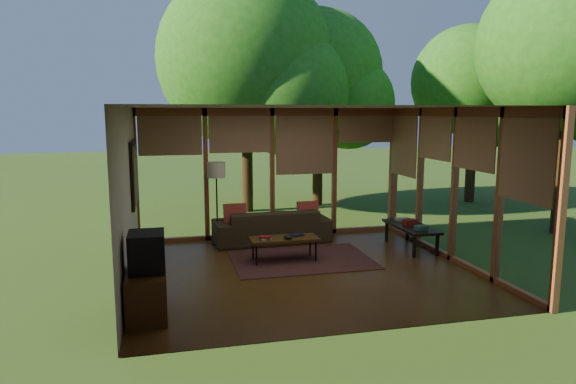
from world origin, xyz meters
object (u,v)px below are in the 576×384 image
object	(u,v)px
television	(147,252)
floor_lamp	(216,175)
sofa	(272,226)
coffee_table	(284,240)
side_console	(411,228)
media_cabinet	(147,293)

from	to	relation	value
television	floor_lamp	distance (m)	3.65
sofa	television	size ratio (longest dim) A/B	4.22
floor_lamp	coffee_table	distance (m)	2.03
television	side_console	world-z (taller)	television
sofa	floor_lamp	bearing A→B (deg)	-4.86
television	media_cabinet	bearing A→B (deg)	180.00
media_cabinet	side_console	size ratio (longest dim) A/B	0.71
sofa	media_cabinet	xyz separation A→B (m)	(-2.35, -3.35, -0.04)
floor_lamp	media_cabinet	bearing A→B (deg)	-110.36
media_cabinet	coffee_table	world-z (taller)	media_cabinet
media_cabinet	side_console	bearing A→B (deg)	24.61
coffee_table	floor_lamp	bearing A→B (deg)	125.88
sofa	television	world-z (taller)	television
media_cabinet	sofa	bearing A→B (deg)	54.91
sofa	coffee_table	bearing A→B (deg)	85.01
television	sofa	bearing A→B (deg)	55.14
media_cabinet	television	xyz separation A→B (m)	(0.02, 0.00, 0.55)
sofa	side_console	world-z (taller)	sofa
media_cabinet	floor_lamp	distance (m)	3.78
sofa	television	distance (m)	4.11
television	coffee_table	distance (m)	3.04
television	coffee_table	world-z (taller)	television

